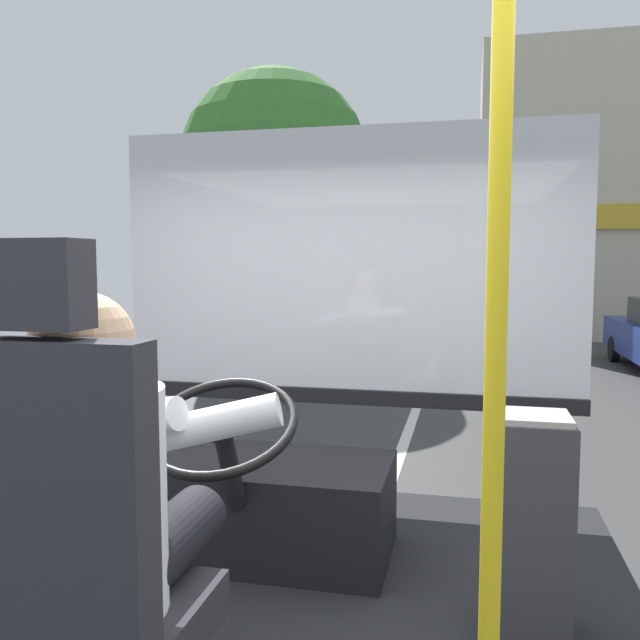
{
  "coord_description": "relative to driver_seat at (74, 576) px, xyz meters",
  "views": [
    {
      "loc": [
        0.65,
        -1.81,
        1.94
      ],
      "look_at": [
        -0.12,
        1.52,
        1.64
      ],
      "focal_mm": 36.46,
      "sensor_mm": 36.0,
      "label": 1
    }
  ],
  "objects": [
    {
      "name": "windshield_panel",
      "position": [
        0.2,
        2.19,
        0.51
      ],
      "size": [
        2.5,
        0.08,
        1.48
      ],
      "color": "silver"
    },
    {
      "name": "handrail_pole",
      "position": [
        0.9,
        0.09,
        0.49
      ],
      "size": [
        0.04,
        0.04,
        2.05
      ],
      "color": "yellow",
      "rests_on": "bus_floor"
    },
    {
      "name": "street_tree",
      "position": [
        -2.75,
        10.7,
        2.51
      ],
      "size": [
        3.57,
        3.57,
        5.55
      ],
      "color": "#4C3828",
      "rests_on": "ground"
    },
    {
      "name": "ground",
      "position": [
        0.2,
        9.37,
        -1.27
      ],
      "size": [
        18.0,
        44.0,
        0.06
      ],
      "color": "#363636"
    },
    {
      "name": "fare_box",
      "position": [
        1.07,
        0.95,
        -0.16
      ],
      "size": [
        0.24,
        0.24,
        0.74
      ],
      "color": "#333338",
      "rests_on": "bus_floor"
    },
    {
      "name": "bus_driver",
      "position": [
        -0.0,
        0.12,
        0.16
      ],
      "size": [
        0.78,
        0.6,
        0.75
      ],
      "color": "black",
      "rests_on": "driver_seat"
    },
    {
      "name": "driver_seat",
      "position": [
        0.0,
        0.0,
        0.0
      ],
      "size": [
        0.48,
        0.48,
        1.28
      ],
      "color": "black",
      "rests_on": "bus_floor"
    },
    {
      "name": "steering_console",
      "position": [
        0.0,
        1.3,
        -0.31
      ],
      "size": [
        1.1,
        0.98,
        0.79
      ],
      "color": "black",
      "rests_on": "bus_floor"
    }
  ]
}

